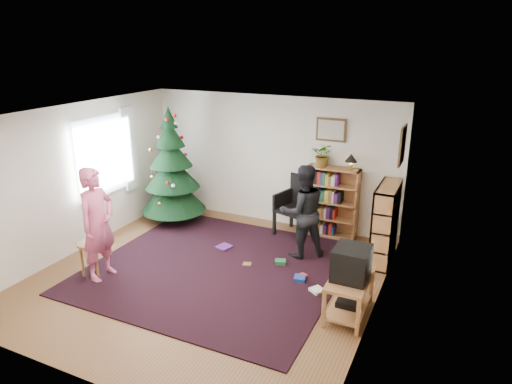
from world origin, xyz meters
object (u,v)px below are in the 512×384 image
at_px(tv_stand, 349,293).
at_px(crt_tv, 351,263).
at_px(picture_back, 331,130).
at_px(armchair, 297,203).
at_px(bookshelf_back, 332,201).
at_px(person_standing, 98,224).
at_px(christmas_tree, 172,175).
at_px(table_lamp, 351,159).
at_px(person_by_chair, 303,212).
at_px(potted_plant, 323,155).
at_px(picture_right, 402,145).
at_px(stool, 89,250).
at_px(bookshelf_right, 385,223).

xyz_separation_m(tv_stand, crt_tv, (-0.00, -0.00, 0.44)).
distance_m(picture_back, armchair, 1.47).
xyz_separation_m(picture_back, bookshelf_back, (0.12, -0.14, -1.29)).
distance_m(armchair, person_standing, 3.56).
relative_size(christmas_tree, crt_tv, 4.71).
distance_m(tv_stand, table_lamp, 2.77).
bearing_deg(person_by_chair, table_lamp, -153.89).
xyz_separation_m(christmas_tree, crt_tv, (3.97, -1.76, -0.19)).
bearing_deg(potted_plant, picture_right, -22.77).
distance_m(picture_right, armchair, 2.30).
height_order(armchair, person_standing, person_standing).
distance_m(stool, person_by_chair, 3.40).
relative_size(crt_tv, stool, 0.88).
height_order(armchair, potted_plant, potted_plant).
distance_m(person_standing, person_by_chair, 3.20).
xyz_separation_m(crt_tv, person_standing, (-3.67, -0.59, 0.11)).
bearing_deg(crt_tv, bookshelf_right, 86.07).
distance_m(christmas_tree, armchair, 2.50).
height_order(crt_tv, potted_plant, potted_plant).
relative_size(tv_stand, stool, 1.60).
bearing_deg(picture_right, potted_plant, 157.23).
xyz_separation_m(bookshelf_right, armchair, (-1.68, 0.47, -0.07)).
relative_size(christmas_tree, person_by_chair, 1.44).
relative_size(christmas_tree, person_standing, 1.32).
bearing_deg(picture_back, potted_plant, -120.80).
relative_size(armchair, table_lamp, 3.80).
xyz_separation_m(tv_stand, armchair, (-1.56, 2.26, 0.27)).
distance_m(armchair, stool, 3.71).
relative_size(christmas_tree, stool, 4.14).
distance_m(stool, person_standing, 0.48).
bearing_deg(table_lamp, armchair, -169.86).
relative_size(picture_right, person_standing, 0.34).
xyz_separation_m(picture_right, christmas_tree, (-4.23, -0.08, -0.99)).
height_order(bookshelf_back, table_lamp, table_lamp).
bearing_deg(person_standing, person_by_chair, -51.86).
bearing_deg(bookshelf_right, christmas_tree, 90.46).
distance_m(picture_back, crt_tv, 3.02).
xyz_separation_m(bookshelf_right, person_standing, (-3.79, -2.38, 0.21)).
height_order(crt_tv, stool, crt_tv).
relative_size(bookshelf_right, table_lamp, 4.52).
distance_m(bookshelf_right, stool, 4.67).
relative_size(picture_right, armchair, 0.55).
height_order(person_standing, table_lamp, person_standing).
distance_m(picture_right, bookshelf_back, 1.86).
distance_m(christmas_tree, bookshelf_right, 4.10).
bearing_deg(picture_right, christmas_tree, -178.94).
bearing_deg(armchair, crt_tv, -40.28).
bearing_deg(stool, crt_tv, 9.51).
relative_size(person_by_chair, table_lamp, 5.54).
bearing_deg(bookshelf_back, table_lamp, 0.00).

